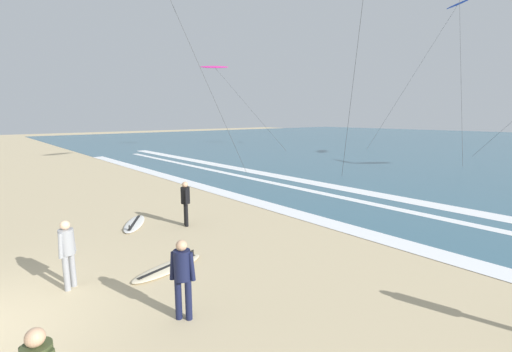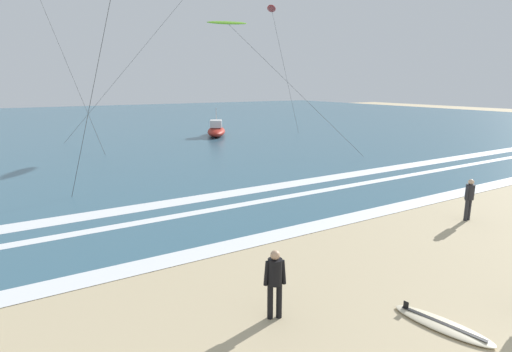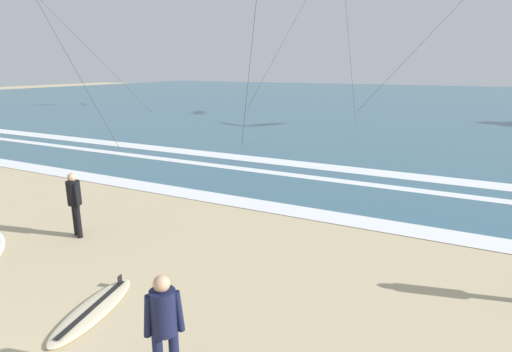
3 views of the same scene
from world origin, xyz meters
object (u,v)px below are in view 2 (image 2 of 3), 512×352
at_px(kite_lime_distant_low, 228,24).
at_px(surfer_mid_group, 469,196).
at_px(surfer_foreground_main, 275,278).
at_px(surfboard_near_water, 442,325).
at_px(offshore_boat, 216,130).
at_px(kite_red_far_left, 272,9).

bearing_deg(kite_lime_distant_low, surfer_mid_group, -92.83).
distance_m(surfer_foreground_main, surfer_mid_group, 10.03).
bearing_deg(surfer_mid_group, surfboard_near_water, -151.74).
height_order(surfer_mid_group, surfboard_near_water, surfer_mid_group).
distance_m(kite_lime_distant_low, offshore_boat, 11.09).
xyz_separation_m(surfer_mid_group, kite_red_far_left, (6.43, 23.39, 10.49)).
bearing_deg(offshore_boat, kite_red_far_left, -48.83).
relative_size(kite_red_far_left, kite_lime_distant_low, 1.11).
distance_m(surfboard_near_water, kite_lime_distant_low, 28.21).
height_order(surfer_foreground_main, surfer_mid_group, same).
distance_m(surfer_mid_group, offshore_boat, 27.71).
bearing_deg(surfer_mid_group, surfer_foreground_main, -170.64).
relative_size(surfer_mid_group, surfboard_near_water, 0.73).
height_order(kite_red_far_left, offshore_boat, kite_red_far_left).
height_order(surfer_mid_group, offshore_boat, offshore_boat).
xyz_separation_m(surfer_mid_group, surfboard_near_water, (-7.02, -3.78, -0.91)).
distance_m(surfer_foreground_main, kite_lime_distant_low, 27.02).
relative_size(surfer_mid_group, offshore_boat, 0.30).
bearing_deg(offshore_boat, surfer_foreground_main, -113.46).
distance_m(kite_red_far_left, offshore_boat, 12.22).
xyz_separation_m(surfer_mid_group, offshore_boat, (2.78, 27.56, -0.40)).
distance_m(surfer_foreground_main, kite_red_far_left, 31.66).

